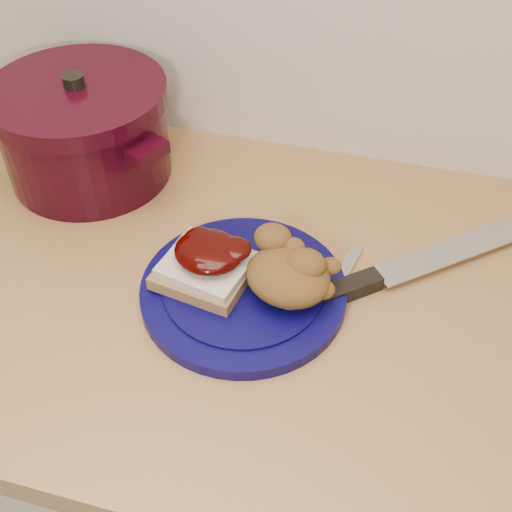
% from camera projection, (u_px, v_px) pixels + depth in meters
% --- Properties ---
extents(base_cabinet, '(4.00, 0.60, 0.86)m').
position_uv_depth(base_cabinet, '(217.00, 461.00, 1.12)').
color(base_cabinet, beige).
rests_on(base_cabinet, floor).
extents(plate, '(0.30, 0.30, 0.02)m').
position_uv_depth(plate, '(243.00, 291.00, 0.76)').
color(plate, '#07043D').
rests_on(plate, wood_countertop).
extents(sandwich, '(0.12, 0.11, 0.05)m').
position_uv_depth(sandwich, '(206.00, 263.00, 0.75)').
color(sandwich, olive).
rests_on(sandwich, plate).
extents(stuffing_mound, '(0.12, 0.11, 0.05)m').
position_uv_depth(stuffing_mound, '(288.00, 277.00, 0.73)').
color(stuffing_mound, brown).
rests_on(stuffing_mound, plate).
extents(chef_knife, '(0.29, 0.25, 0.02)m').
position_uv_depth(chef_knife, '(365.00, 283.00, 0.77)').
color(chef_knife, black).
rests_on(chef_knife, wood_countertop).
extents(butter_knife, '(0.05, 0.19, 0.00)m').
position_uv_depth(butter_knife, '(330.00, 296.00, 0.76)').
color(butter_knife, silver).
rests_on(butter_knife, wood_countertop).
extents(dutch_oven, '(0.32, 0.32, 0.15)m').
position_uv_depth(dutch_oven, '(85.00, 130.00, 0.89)').
color(dutch_oven, black).
rests_on(dutch_oven, wood_countertop).
extents(pepper_grinder, '(0.07, 0.07, 0.13)m').
position_uv_depth(pepper_grinder, '(32.00, 117.00, 0.92)').
color(pepper_grinder, black).
rests_on(pepper_grinder, wood_countertop).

